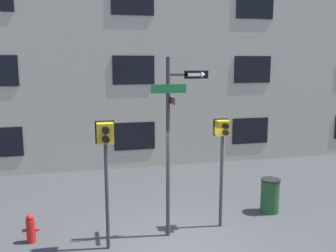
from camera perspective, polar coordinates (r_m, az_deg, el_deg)
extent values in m
plane|color=#38383A|center=(8.70, 1.73, -17.97)|extent=(60.00, 60.00, 0.00)
cube|color=tan|center=(14.54, -5.62, 18.38)|extent=(24.00, 0.60, 12.48)
cube|color=black|center=(14.34, -5.11, -1.55)|extent=(1.57, 0.03, 1.06)
cube|color=black|center=(15.76, 12.43, -0.72)|extent=(1.57, 0.03, 1.06)
cube|color=black|center=(14.06, -5.26, 8.48)|extent=(1.57, 0.03, 1.06)
cube|color=black|center=(15.51, 12.77, 8.39)|extent=(1.57, 0.03, 1.06)
cube|color=black|center=(14.23, -5.42, 18.58)|extent=(1.57, 0.03, 1.06)
cube|color=black|center=(15.66, 13.12, 17.56)|extent=(1.57, 0.03, 1.06)
cylinder|color=#2D2D33|center=(8.51, 0.00, -3.62)|extent=(0.09, 0.09, 4.16)
cube|color=#2D2D33|center=(8.37, 2.18, 7.82)|extent=(0.65, 0.05, 0.05)
cube|color=#196B2D|center=(8.24, 0.10, 5.71)|extent=(0.80, 0.02, 0.20)
cube|color=brown|center=(8.34, 0.40, 3.99)|extent=(0.02, 0.72, 0.15)
cube|color=black|center=(8.45, 4.34, 7.82)|extent=(0.56, 0.02, 0.18)
cube|color=white|center=(8.42, 4.10, 7.81)|extent=(0.32, 0.01, 0.07)
cone|color=white|center=(8.48, 5.40, 7.81)|extent=(0.10, 0.14, 0.14)
cylinder|color=#2D2D33|center=(8.27, -9.28, -10.62)|extent=(0.08, 0.08, 2.37)
cube|color=gold|center=(7.90, -9.56, -1.08)|extent=(0.34, 0.26, 0.42)
cube|color=black|center=(8.04, -9.63, -0.90)|extent=(0.40, 0.02, 0.48)
cylinder|color=black|center=(7.70, -9.47, -0.64)|extent=(0.15, 0.12, 0.15)
cylinder|color=black|center=(7.73, -9.43, -2.03)|extent=(0.15, 0.12, 0.15)
cylinder|color=#EA4C14|center=(7.75, -9.50, -0.57)|extent=(0.12, 0.01, 0.12)
cylinder|color=#2D2D33|center=(9.34, 8.11, -8.37)|extent=(0.08, 0.08, 2.31)
cube|color=gold|center=(9.02, 8.32, -0.29)|extent=(0.31, 0.26, 0.35)
cube|color=black|center=(9.15, 7.99, -0.14)|extent=(0.37, 0.02, 0.41)
cylinder|color=black|center=(8.83, 8.79, 0.01)|extent=(0.12, 0.12, 0.12)
cylinder|color=black|center=(8.86, 8.76, -1.00)|extent=(0.12, 0.12, 0.12)
cylinder|color=silver|center=(8.88, 8.65, 0.07)|extent=(0.10, 0.01, 0.10)
cylinder|color=red|center=(9.32, -20.16, -14.80)|extent=(0.20, 0.20, 0.53)
sphere|color=red|center=(9.19, -20.28, -12.98)|extent=(0.17, 0.17, 0.17)
cylinder|color=red|center=(9.33, -21.06, -14.66)|extent=(0.08, 0.07, 0.07)
cylinder|color=red|center=(9.29, -19.28, -14.65)|extent=(0.08, 0.07, 0.07)
cylinder|color=#1E4723|center=(10.70, 15.27, -10.28)|extent=(0.49, 0.49, 0.89)
cylinder|color=black|center=(10.55, 15.38, -7.91)|extent=(0.52, 0.52, 0.04)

